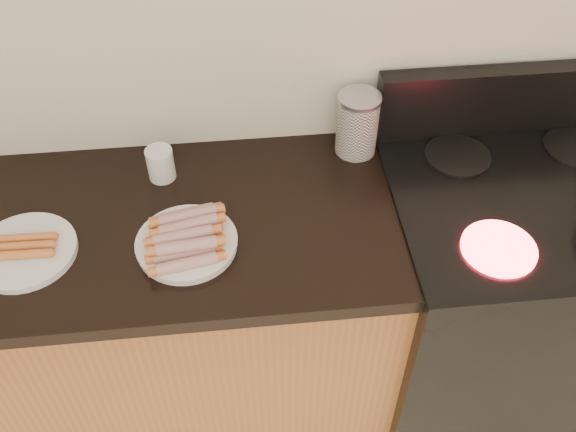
{
  "coord_description": "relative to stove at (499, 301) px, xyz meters",
  "views": [
    {
      "loc": [
        0.0,
        0.56,
        2.07
      ],
      "look_at": [
        0.12,
        1.62,
        0.96
      ],
      "focal_mm": 40.0,
      "sensor_mm": 36.0,
      "label": 1
    }
  ],
  "objects": [
    {
      "name": "plain_sausages",
      "position": [
        -1.3,
        -0.05,
        0.47
      ],
      "size": [
        0.14,
        0.08,
        0.02
      ],
      "rotation": [
        0.0,
        0.0,
        -0.02
      ],
      "color": "#B8734E",
      "rests_on": "side_plate"
    },
    {
      "name": "canister",
      "position": [
        -0.44,
        0.25,
        0.53
      ],
      "size": [
        0.12,
        0.12,
        0.18
      ],
      "rotation": [
        0.0,
        0.0,
        0.43
      ],
      "color": "white",
      "rests_on": "counter_slab"
    },
    {
      "name": "burner_far_left",
      "position": [
        -0.17,
        0.17,
        0.46
      ],
      "size": [
        0.18,
        0.18,
        0.01
      ],
      "primitive_type": "cylinder",
      "color": "black",
      "rests_on": "stove"
    },
    {
      "name": "cabinet_base",
      "position": [
        -1.48,
        0.01,
        -0.03
      ],
      "size": [
        2.2,
        0.59,
        0.86
      ],
      "primitive_type": "cube",
      "color": "#995328",
      "rests_on": "floor"
    },
    {
      "name": "side_plate",
      "position": [
        -1.3,
        -0.05,
        0.45
      ],
      "size": [
        0.32,
        0.32,
        0.02
      ],
      "primitive_type": "cylinder",
      "rotation": [
        0.0,
        0.0,
        -0.38
      ],
      "color": "white",
      "rests_on": "counter_slab"
    },
    {
      "name": "burner_far_right",
      "position": [
        0.17,
        0.17,
        0.46
      ],
      "size": [
        0.18,
        0.18,
        0.01
      ],
      "primitive_type": "cylinder",
      "color": "black",
      "rests_on": "stove"
    },
    {
      "name": "hotdog_pile",
      "position": [
        -0.91,
        -0.07,
        0.49
      ],
      "size": [
        0.14,
        0.21,
        0.06
      ],
      "rotation": [
        0.0,
        0.0,
        0.14
      ],
      "color": "maroon",
      "rests_on": "main_plate"
    },
    {
      "name": "stove",
      "position": [
        0.0,
        0.0,
        0.0
      ],
      "size": [
        0.76,
        0.65,
        0.91
      ],
      "color": "black",
      "rests_on": "floor"
    },
    {
      "name": "wall_back",
      "position": [
        -0.78,
        0.32,
        0.84
      ],
      "size": [
        4.0,
        0.04,
        2.6
      ],
      "primitive_type": "cube",
      "color": "silver",
      "rests_on": "ground"
    },
    {
      "name": "stove_panel",
      "position": [
        0.0,
        0.28,
        0.55
      ],
      "size": [
        0.76,
        0.06,
        0.2
      ],
      "primitive_type": "cube",
      "color": "black",
      "rests_on": "stove"
    },
    {
      "name": "main_plate",
      "position": [
        -0.91,
        -0.07,
        0.45
      ],
      "size": [
        0.32,
        0.32,
        0.02
      ],
      "primitive_type": "cylinder",
      "rotation": [
        0.0,
        0.0,
        0.43
      ],
      "color": "white",
      "rests_on": "counter_slab"
    },
    {
      "name": "burner_near_left",
      "position": [
        -0.17,
        -0.17,
        0.46
      ],
      "size": [
        0.18,
        0.18,
        0.01
      ],
      "primitive_type": "cylinder",
      "color": "#FF1E2D",
      "rests_on": "stove"
    },
    {
      "name": "mug",
      "position": [
        -0.98,
        0.19,
        0.49
      ],
      "size": [
        0.09,
        0.09,
        0.09
      ],
      "primitive_type": "cylinder",
      "rotation": [
        0.0,
        0.0,
        -0.39
      ],
      "color": "white",
      "rests_on": "counter_slab"
    }
  ]
}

